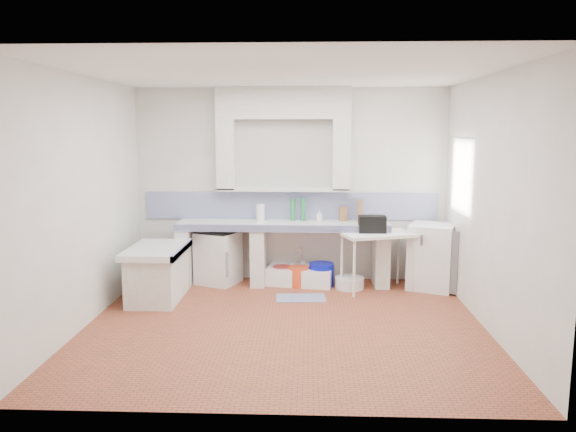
{
  "coord_description": "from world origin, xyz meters",
  "views": [
    {
      "loc": [
        0.27,
        -5.96,
        2.19
      ],
      "look_at": [
        0.0,
        1.0,
        1.1
      ],
      "focal_mm": 34.11,
      "sensor_mm": 36.0,
      "label": 1
    }
  ],
  "objects_px": {
    "stove": "(218,258)",
    "fridge": "(432,256)",
    "side_table": "(377,261)",
    "sink": "(300,276)"
  },
  "relations": [
    {
      "from": "stove",
      "to": "fridge",
      "type": "height_order",
      "value": "fridge"
    },
    {
      "from": "side_table",
      "to": "stove",
      "type": "bearing_deg",
      "value": 154.81
    },
    {
      "from": "stove",
      "to": "sink",
      "type": "bearing_deg",
      "value": 22.94
    },
    {
      "from": "stove",
      "to": "sink",
      "type": "distance_m",
      "value": 1.22
    },
    {
      "from": "fridge",
      "to": "side_table",
      "type": "bearing_deg",
      "value": -148.62
    },
    {
      "from": "fridge",
      "to": "stove",
      "type": "bearing_deg",
      "value": -160.61
    },
    {
      "from": "side_table",
      "to": "fridge",
      "type": "bearing_deg",
      "value": -9.1
    },
    {
      "from": "sink",
      "to": "fridge",
      "type": "distance_m",
      "value": 1.87
    },
    {
      "from": "sink",
      "to": "side_table",
      "type": "distance_m",
      "value": 1.13
    },
    {
      "from": "sink",
      "to": "fridge",
      "type": "xyz_separation_m",
      "value": [
        1.83,
        -0.14,
        0.34
      ]
    }
  ]
}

